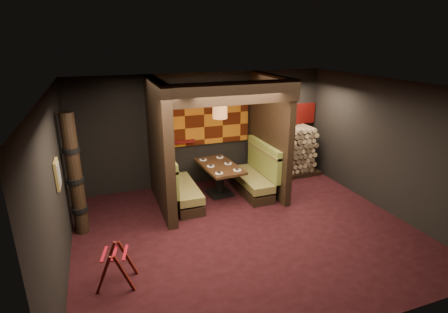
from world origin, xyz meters
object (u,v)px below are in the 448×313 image
luggage_rack (116,265)px  booth_bench_left (179,188)px  pendant_lamp (220,108)px  totem_column (75,176)px  dining_table (219,174)px  firewood_stack (289,152)px  booth_bench_right (255,177)px

luggage_rack → booth_bench_left: bearing=56.8°
pendant_lamp → totem_column: size_ratio=0.39×
pendant_lamp → totem_column: (-3.12, -0.67, -0.95)m
dining_table → pendant_lamp: bearing=-90.0°
booth_bench_left → firewood_stack: 3.33m
booth_bench_right → totem_column: totem_column is taller
dining_table → booth_bench_left: bearing=-170.9°
pendant_lamp → totem_column: bearing=-168.0°
booth_bench_right → totem_column: size_ratio=0.67×
booth_bench_left → dining_table: bearing=9.1°
pendant_lamp → firewood_stack: bearing=14.8°
booth_bench_left → dining_table: size_ratio=1.07×
booth_bench_right → firewood_stack: bearing=27.3°
booth_bench_right → firewood_stack: (1.35, 0.70, 0.28)m
pendant_lamp → firewood_stack: (2.21, 0.58, -1.45)m
booth_bench_left → totem_column: size_ratio=0.67×
booth_bench_left → dining_table: 1.06m
booth_bench_left → pendant_lamp: pendant_lamp is taller
booth_bench_left → firewood_stack: (3.25, 0.70, 0.28)m
dining_table → totem_column: (-3.12, -0.72, 0.66)m
booth_bench_right → pendant_lamp: pendant_lamp is taller
luggage_rack → firewood_stack: 5.71m
booth_bench_right → firewood_stack: firewood_stack is taller
totem_column → firewood_stack: totem_column is taller
firewood_stack → booth_bench_left: bearing=-167.8°
booth_bench_left → booth_bench_right: bearing=0.0°
booth_bench_left → pendant_lamp: size_ratio=1.70×
dining_table → pendant_lamp: (0.00, -0.05, 1.61)m
luggage_rack → totem_column: 2.09m
booth_bench_left → booth_bench_right: (1.89, 0.00, 0.00)m
booth_bench_left → firewood_stack: size_ratio=0.92×
booth_bench_right → luggage_rack: 4.19m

